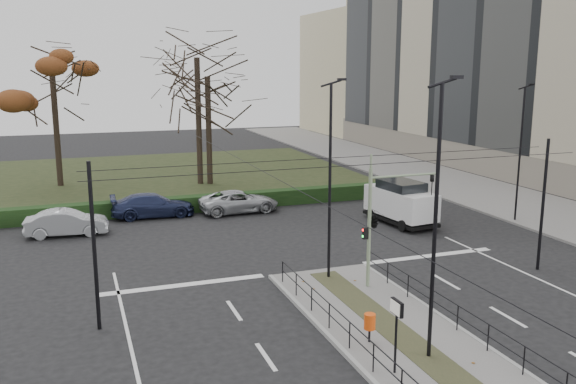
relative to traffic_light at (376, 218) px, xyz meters
name	(u,v)px	position (x,y,z in m)	size (l,w,h in m)	color
ground	(369,314)	(-1.41, -2.33, -3.03)	(140.00, 140.00, 0.00)	black
median_island	(403,340)	(-1.41, -4.83, -2.96)	(4.40, 15.00, 0.14)	slate
sidewalk_east	(444,181)	(16.59, 19.67, -2.96)	(8.00, 90.00, 0.14)	slate
park	(127,178)	(-7.41, 29.67, -2.98)	(38.00, 26.00, 0.10)	#222D16
hedge	(146,207)	(-7.41, 16.27, -2.53)	(38.00, 1.00, 1.00)	black
apartment_block	(537,51)	(26.56, 21.64, 7.37)	(13.09, 52.10, 21.64)	#C5B78E
median_railing	(406,315)	(-1.41, -4.93, -2.05)	(4.14, 13.24, 0.92)	black
catenary	(352,215)	(-1.41, -0.71, 0.39)	(20.00, 34.00, 6.00)	black
traffic_light	(376,218)	(0.00, 0.00, 0.00)	(3.37, 1.92, 4.96)	gray
litter_bin	(370,322)	(-2.63, -4.72, -2.19)	(0.38, 0.38, 0.98)	black
info_panel	(397,316)	(-2.87, -6.83, -1.09)	(0.13, 0.60, 2.29)	black
streetlamp_median_near	(436,220)	(-1.32, -6.27, 1.54)	(0.73, 0.15, 8.71)	black
streetlamp_median_far	(330,179)	(-1.36, 1.58, 1.43)	(0.71, 0.14, 8.49)	black
streetlamp_sidewalk	(520,152)	(13.11, 7.11, 1.18)	(0.67, 0.14, 8.00)	black
parked_car_second	(67,223)	(-12.05, 12.94, -2.31)	(1.52, 4.36, 1.44)	#A7AAAF
parked_car_third	(153,205)	(-7.06, 15.67, -2.30)	(2.04, 5.03, 1.46)	#1F2649
parked_car_fourth	(239,201)	(-1.73, 15.06, -2.33)	(2.31, 5.02, 1.39)	#A7AAAF
white_van	(401,201)	(6.48, 9.13, -1.70)	(2.66, 5.06, 2.55)	silver
rust_tree	(52,68)	(-12.52, 27.81, 5.96)	(7.17, 7.17, 11.72)	black
bare_tree_center	(197,67)	(-2.18, 25.02, 6.03)	(7.28, 7.28, 12.84)	black
bare_tree_near	(208,84)	(-1.47, 24.74, 4.73)	(7.83, 7.83, 10.98)	black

